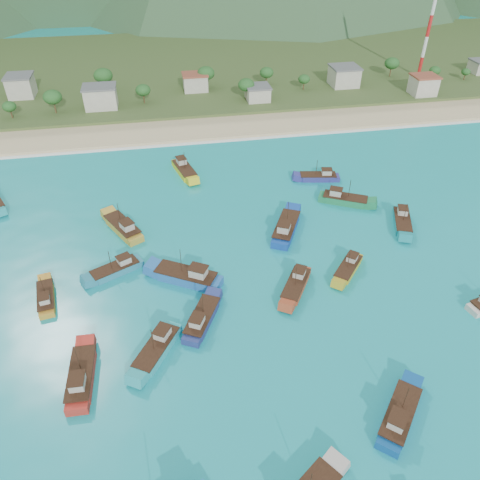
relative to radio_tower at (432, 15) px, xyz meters
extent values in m
plane|color=#0C7689|center=(-80.39, -108.00, -22.74)|extent=(600.00, 600.00, 0.00)
cube|color=beige|center=(-80.39, -29.00, -22.74)|extent=(400.00, 18.00, 1.20)
cube|color=#385123|center=(-80.39, 32.00, -22.74)|extent=(400.00, 110.00, 2.40)
cube|color=white|center=(-80.39, -38.50, -22.74)|extent=(400.00, 2.50, 0.08)
cube|color=beige|center=(-140.78, 4.81, -17.89)|extent=(8.03, 8.76, 6.50)
cube|color=beige|center=(-114.06, -10.58, -17.94)|extent=(9.80, 7.60, 6.41)
cube|color=beige|center=(-83.05, 0.08, -18.53)|extent=(8.08, 6.74, 5.22)
cube|color=beige|center=(-63.84, -12.82, -19.03)|extent=(7.29, 7.35, 4.22)
cube|color=beige|center=(-30.98, -4.19, -18.07)|extent=(9.14, 8.82, 6.16)
cube|color=beige|center=(-7.93, -17.66, -18.19)|extent=(7.76, 6.91, 5.91)
cylinder|color=red|center=(0.00, 0.00, -17.62)|extent=(1.20, 1.20, 7.05)
cylinder|color=white|center=(0.00, 0.00, -10.57)|extent=(1.20, 1.20, 7.05)
cylinder|color=red|center=(0.00, 0.00, -3.52)|extent=(1.20, 1.20, 7.05)
cylinder|color=white|center=(0.00, 0.00, 3.52)|extent=(1.20, 1.20, 7.05)
cube|color=teal|center=(-48.33, -87.04, -22.20)|extent=(6.54, 10.78, 1.88)
cube|color=beige|center=(-47.58, -85.06, -20.49)|extent=(2.61, 2.88, 1.53)
cylinder|color=#382114|center=(-48.54, -87.59, -19.14)|extent=(0.12, 0.12, 4.24)
cube|color=#225FAB|center=(-94.95, -96.46, -22.01)|extent=(12.66, 9.50, 2.27)
cube|color=beige|center=(-92.74, -97.75, -19.95)|extent=(3.61, 3.41, 1.85)
cylinder|color=#382114|center=(-95.56, -96.10, -18.31)|extent=(0.12, 0.12, 5.12)
cube|color=#187B48|center=(-57.09, -76.41, -22.14)|extent=(11.26, 8.01, 2.00)
cube|color=beige|center=(-59.08, -75.37, -20.33)|extent=(3.15, 2.95, 1.63)
cylinder|color=#382114|center=(-56.53, -76.70, -18.89)|extent=(0.12, 0.12, 4.51)
cube|color=#A44023|center=(-75.99, -102.28, -22.22)|extent=(7.91, 10.18, 1.84)
cube|color=beige|center=(-74.89, -100.53, -20.55)|extent=(2.79, 2.94, 1.50)
cylinder|color=#382114|center=(-76.29, -102.77, -19.23)|extent=(0.12, 0.12, 4.14)
cube|color=#B1291F|center=(-111.70, -115.41, -22.14)|extent=(3.62, 11.16, 2.01)
cube|color=beige|center=(-111.78, -117.67, -20.32)|extent=(2.11, 2.58, 1.63)
cylinder|color=#382114|center=(-111.68, -114.78, -18.87)|extent=(0.12, 0.12, 4.52)
cube|color=teal|center=(-107.70, -92.02, -22.25)|extent=(10.14, 7.02, 1.80)
cube|color=beige|center=(-105.89, -91.12, -20.62)|extent=(2.82, 2.62, 1.46)
cylinder|color=#382114|center=(-108.20, -92.27, -19.33)|extent=(0.12, 0.12, 4.04)
cube|color=#BF8426|center=(-119.27, -97.24, -22.34)|extent=(4.11, 9.22, 1.62)
cube|color=beige|center=(-118.95, -99.03, -20.87)|extent=(1.95, 2.27, 1.32)
cylinder|color=#382114|center=(-119.35, -96.74, -19.71)|extent=(0.12, 0.12, 3.64)
cube|color=navy|center=(-93.21, -107.10, -22.20)|extent=(7.49, 10.65, 1.89)
cube|color=beige|center=(-94.19, -108.99, -20.49)|extent=(2.77, 2.97, 1.54)
cylinder|color=#382114|center=(-92.94, -106.58, -19.13)|extent=(0.12, 0.12, 4.25)
cube|color=#113D99|center=(-73.10, -84.86, -22.03)|extent=(8.87, 12.61, 2.24)
cube|color=beige|center=(-74.25, -87.10, -20.00)|extent=(3.29, 3.52, 1.82)
cylinder|color=#382114|center=(-72.78, -84.24, -18.39)|extent=(0.12, 0.12, 5.04)
cube|color=gold|center=(-106.57, -78.45, -22.10)|extent=(8.53, 11.73, 2.09)
cube|color=beige|center=(-105.44, -80.51, -20.20)|extent=(3.11, 3.31, 1.70)
cylinder|color=#382114|center=(-106.89, -77.88, -18.70)|extent=(0.12, 0.12, 4.71)
cube|color=teal|center=(-100.86, -112.44, -22.18)|extent=(8.23, 10.66, 1.93)
cube|color=beige|center=(-99.72, -110.59, -20.44)|extent=(2.92, 3.07, 1.57)
cylinder|color=#382114|center=(-101.18, -112.95, -19.05)|extent=(0.12, 0.12, 4.34)
cube|color=navy|center=(-69.22, -129.43, -22.15)|extent=(9.62, 10.31, 1.98)
cube|color=beige|center=(-70.70, -131.10, -20.36)|extent=(3.14, 3.18, 1.61)
cylinder|color=#382114|center=(-68.82, -128.96, -18.93)|extent=(0.12, 0.12, 4.46)
cube|color=gold|center=(-65.08, -99.31, -22.31)|extent=(8.04, 8.73, 1.67)
cube|color=beige|center=(-63.85, -97.89, -20.80)|extent=(2.63, 2.68, 1.36)
cylinder|color=#382114|center=(-65.42, -99.71, -19.60)|extent=(0.12, 0.12, 3.75)
cube|color=navy|center=(-59.81, -65.05, -22.26)|extent=(10.13, 4.55, 1.78)
cube|color=beige|center=(-57.84, -65.40, -20.65)|extent=(2.50, 2.15, 1.44)
cylinder|color=#382114|center=(-60.36, -64.96, -19.37)|extent=(0.12, 0.12, 4.00)
cube|color=yellow|center=(-91.73, -56.08, -22.13)|extent=(5.94, 11.60, 2.02)
cube|color=beige|center=(-92.30, -53.87, -20.30)|extent=(2.60, 2.96, 1.64)
cylinder|color=#382114|center=(-91.58, -56.69, -18.84)|extent=(0.12, 0.12, 4.55)
camera|label=1|loc=(-96.72, -161.08, 34.26)|focal=35.00mm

